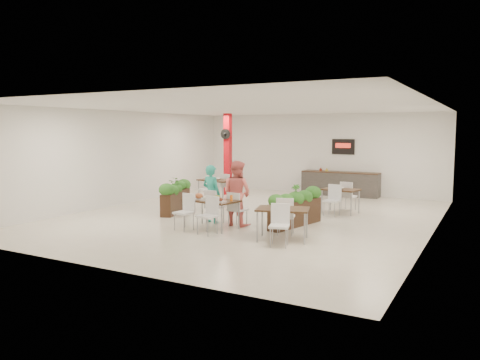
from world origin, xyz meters
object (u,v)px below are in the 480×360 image
Objects in this scene: diner_woman at (237,193)px; side_table_a at (218,183)px; service_counter at (340,183)px; red_column at (228,153)px; main_table at (211,204)px; side_table_b at (341,193)px; side_table_c at (283,214)px; planter_left at (176,195)px; planter_right at (295,207)px; diner_man at (211,194)px.

side_table_a is (-2.86, 3.72, -0.23)m from diner_woman.
red_column is at bearing -155.00° from service_counter.
service_counter is 7.06m from diner_woman.
service_counter is 4.88m from side_table_a.
service_counter is 7.76m from main_table.
main_table is at bearing -98.50° from service_counter.
main_table and side_table_b have the same top height.
service_counter is 8.08m from side_table_c.
planter_left is 0.96× the size of planter_right.
planter_left is 5.10m from side_table_b.
side_table_b is 0.99× the size of side_table_c.
red_column reaches higher than planter_left.
diner_woman is 3.70m from side_table_b.
side_table_a is at bearing -74.28° from red_column.
diner_man is 0.96× the size of side_table_b.
side_table_a is at bearing -42.95° from diner_woman.
planter_left is 2.82m from side_table_a.
service_counter is at bearing -92.83° from diner_man.
main_table is 2.76m from planter_left.
service_counter is 6.39m from planter_right.
service_counter is 1.67× the size of main_table.
side_table_c is at bearing -34.69° from side_table_a.
main_table is 0.81m from diner_woman.
side_table_b is (0.48, 2.52, 0.10)m from planter_right.
red_column is 4.56m from service_counter.
side_table_c is at bearing -9.01° from main_table.
side_table_c is at bearing -83.54° from side_table_b.
diner_woman is at bearing -41.52° from side_table_a.
diner_man is 2.75m from side_table_c.
planter_left is at bearing 140.45° from side_table_c.
side_table_b is at bearing 26.38° from planter_left.
planter_right reaches higher than side_table_b.
planter_right is at bearing -153.81° from diner_man.
side_table_b is (1.88, 3.18, -0.25)m from diner_woman.
planter_right is at bearing -43.87° from red_column.
planter_left is 4.83m from side_table_c.
side_table_a is (0.40, -1.43, -1.00)m from red_column.
planter_right is (4.09, -0.25, -0.01)m from planter_left.
planter_right is (2.21, 0.66, -0.28)m from diner_man.
red_column is 1.79m from side_table_a.
red_column is at bearing 116.68° from side_table_a.
side_table_c is (4.62, -4.72, -0.02)m from side_table_a.
red_column is 4.42m from planter_left.
service_counter is 1.73× the size of diner_woman.
diner_woman reaches higher than side_table_a.
service_counter reaches higher than diner_man.
main_table is 1.08× the size of side_table_c.
service_counter is at bearing 80.99° from side_table_c.
diner_woman reaches higher than diner_man.
planter_left reaches higher than main_table.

